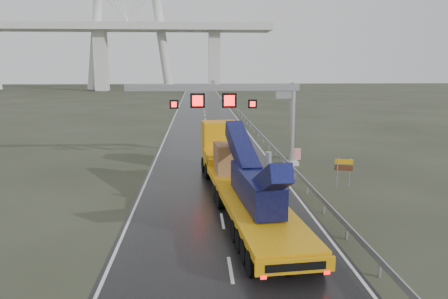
{
  "coord_description": "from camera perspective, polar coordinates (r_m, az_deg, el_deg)",
  "views": [
    {
      "loc": [
        -1.35,
        -19.29,
        8.58
      ],
      "look_at": [
        0.38,
        8.78,
        3.2
      ],
      "focal_mm": 35.0,
      "sensor_mm": 36.0,
      "label": 1
    }
  ],
  "objects": [
    {
      "name": "heavy_haul_truck",
      "position": [
        28.81,
        1.67,
        -2.52
      ],
      "size": [
        5.04,
        21.41,
        4.99
      ],
      "rotation": [
        0.0,
        0.0,
        0.09
      ],
      "color": "#C58B0A",
      "rests_on": "ground"
    },
    {
      "name": "road",
      "position": [
        59.93,
        -2.21,
        2.6
      ],
      "size": [
        11.0,
        200.0,
        0.02
      ],
      "primitive_type": "cube",
      "color": "black",
      "rests_on": "ground"
    },
    {
      "name": "exit_sign_pair",
      "position": [
        32.14,
        15.36,
        -2.28
      ],
      "size": [
        1.23,
        0.39,
        2.16
      ],
      "rotation": [
        0.0,
        0.0,
        -0.27
      ],
      "color": "gray",
      "rests_on": "ground"
    },
    {
      "name": "striped_barrier",
      "position": [
        41.16,
        9.51,
        -0.6
      ],
      "size": [
        0.66,
        0.4,
        1.06
      ],
      "primitive_type": "cube",
      "rotation": [
        0.0,
        0.0,
        0.11
      ],
      "color": "red",
      "rests_on": "ground"
    },
    {
      "name": "sign_gantry",
      "position": [
        37.56,
        1.77,
        6.29
      ],
      "size": [
        14.9,
        1.2,
        7.42
      ],
      "color": "silver",
      "rests_on": "ground"
    },
    {
      "name": "guardrail",
      "position": [
        50.47,
        5.0,
        1.81
      ],
      "size": [
        0.2,
        140.0,
        1.4
      ],
      "primitive_type": null,
      "color": "#909499",
      "rests_on": "ground"
    },
    {
      "name": "ground",
      "position": [
        21.16,
        0.44,
        -13.1
      ],
      "size": [
        400.0,
        400.0,
        0.0
      ],
      "primitive_type": "plane",
      "color": "#2C2F21",
      "rests_on": "ground"
    }
  ]
}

